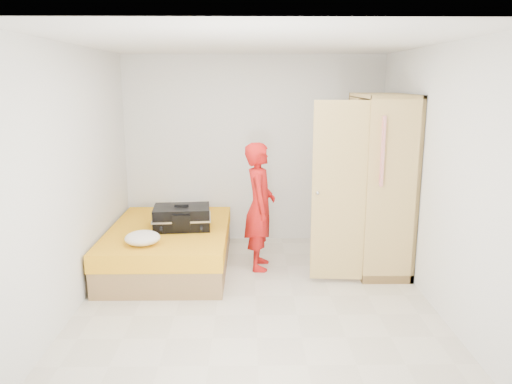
{
  "coord_description": "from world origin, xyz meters",
  "views": [
    {
      "loc": [
        -0.06,
        -4.95,
        2.24
      ],
      "look_at": [
        0.01,
        0.63,
        1.0
      ],
      "focal_mm": 35.0,
      "sensor_mm": 36.0,
      "label": 1
    }
  ],
  "objects_px": {
    "round_cushion": "(143,238)",
    "wardrobe": "(376,188)",
    "bed": "(170,247)",
    "suitcase": "(182,217)",
    "person": "(260,206)"
  },
  "relations": [
    {
      "from": "suitcase",
      "to": "bed",
      "type": "bearing_deg",
      "value": 166.57
    },
    {
      "from": "bed",
      "to": "suitcase",
      "type": "height_order",
      "value": "suitcase"
    },
    {
      "from": "person",
      "to": "suitcase",
      "type": "relative_size",
      "value": 2.12
    },
    {
      "from": "bed",
      "to": "person",
      "type": "relative_size",
      "value": 1.31
    },
    {
      "from": "wardrobe",
      "to": "bed",
      "type": "bearing_deg",
      "value": 179.06
    },
    {
      "from": "round_cushion",
      "to": "wardrobe",
      "type": "bearing_deg",
      "value": 12.7
    },
    {
      "from": "bed",
      "to": "wardrobe",
      "type": "relative_size",
      "value": 0.96
    },
    {
      "from": "suitcase",
      "to": "round_cushion",
      "type": "height_order",
      "value": "suitcase"
    },
    {
      "from": "person",
      "to": "round_cushion",
      "type": "distance_m",
      "value": 1.44
    },
    {
      "from": "bed",
      "to": "round_cushion",
      "type": "height_order",
      "value": "round_cushion"
    },
    {
      "from": "wardrobe",
      "to": "round_cushion",
      "type": "relative_size",
      "value": 5.46
    },
    {
      "from": "wardrobe",
      "to": "person",
      "type": "relative_size",
      "value": 1.36
    },
    {
      "from": "wardrobe",
      "to": "round_cushion",
      "type": "xyz_separation_m",
      "value": [
        -2.68,
        -0.6,
        -0.43
      ]
    },
    {
      "from": "bed",
      "to": "suitcase",
      "type": "bearing_deg",
      "value": -8.26
    },
    {
      "from": "wardrobe",
      "to": "round_cushion",
      "type": "bearing_deg",
      "value": -167.3
    }
  ]
}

